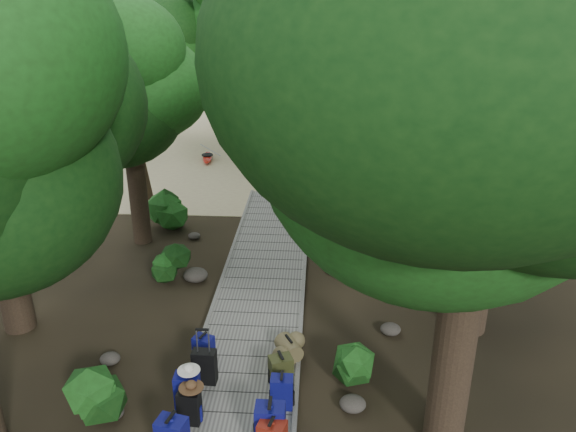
# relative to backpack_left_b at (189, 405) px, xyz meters

# --- Properties ---
(ground) EXTENTS (120.00, 120.00, 0.00)m
(ground) POSITION_rel_backpack_left_b_xyz_m (0.69, 3.73, -0.44)
(ground) COLOR #312718
(ground) RESTS_ON ground
(sand_beach) EXTENTS (40.00, 22.00, 0.02)m
(sand_beach) POSITION_rel_backpack_left_b_xyz_m (0.69, 19.73, -0.43)
(sand_beach) COLOR #CBBE89
(sand_beach) RESTS_ON ground
(boardwalk) EXTENTS (2.00, 12.00, 0.12)m
(boardwalk) POSITION_rel_backpack_left_b_xyz_m (0.69, 4.73, -0.38)
(boardwalk) COLOR gray
(boardwalk) RESTS_ON ground
(backpack_left_b) EXTENTS (0.37, 0.27, 0.64)m
(backpack_left_b) POSITION_rel_backpack_left_b_xyz_m (0.00, 0.00, 0.00)
(backpack_left_b) COLOR black
(backpack_left_b) RESTS_ON boardwalk
(backpack_left_c) EXTENTS (0.40, 0.29, 0.73)m
(backpack_left_c) POSITION_rel_backpack_left_b_xyz_m (-0.09, 0.30, 0.05)
(backpack_left_c) COLOR navy
(backpack_left_c) RESTS_ON boardwalk
(backpack_left_d) EXTENTS (0.42, 0.36, 0.54)m
(backpack_left_d) POSITION_rel_backpack_left_b_xyz_m (-0.09, 1.59, -0.05)
(backpack_left_d) COLOR navy
(backpack_left_d) RESTS_ON boardwalk
(backpack_right_b) EXTENTS (0.45, 0.31, 0.80)m
(backpack_right_b) POSITION_rel_backpack_left_b_xyz_m (1.31, -0.42, 0.08)
(backpack_right_b) COLOR navy
(backpack_right_b) RESTS_ON boardwalk
(backpack_right_c) EXTENTS (0.37, 0.26, 0.62)m
(backpack_right_c) POSITION_rel_backpack_left_b_xyz_m (1.43, 0.43, -0.01)
(backpack_right_c) COLOR navy
(backpack_right_c) RESTS_ON boardwalk
(backpack_right_d) EXTENTS (0.46, 0.40, 0.59)m
(backpack_right_d) POSITION_rel_backpack_left_b_xyz_m (1.37, 1.01, -0.02)
(backpack_right_d) COLOR #373617
(backpack_right_d) RESTS_ON boardwalk
(duffel_right_khaki) EXTENTS (0.57, 0.65, 0.36)m
(duffel_right_khaki) POSITION_rel_backpack_left_b_xyz_m (1.46, 1.77, -0.14)
(duffel_right_khaki) COLOR brown
(duffel_right_khaki) RESTS_ON boardwalk
(suitcase_on_boardwalk) EXTENTS (0.42, 0.24, 0.63)m
(suitcase_on_boardwalk) POSITION_rel_backpack_left_b_xyz_m (0.05, 0.97, -0.00)
(suitcase_on_boardwalk) COLOR black
(suitcase_on_boardwalk) RESTS_ON boardwalk
(lone_suitcase_on_sand) EXTENTS (0.47, 0.33, 0.67)m
(lone_suitcase_on_sand) POSITION_rel_backpack_left_b_xyz_m (1.03, 11.43, -0.08)
(lone_suitcase_on_sand) COLOR black
(lone_suitcase_on_sand) RESTS_ON sand_beach
(hat_brown) EXTENTS (0.39, 0.39, 0.12)m
(hat_brown) POSITION_rel_backpack_left_b_xyz_m (0.05, 0.03, 0.38)
(hat_brown) COLOR #51351E
(hat_brown) RESTS_ON backpack_left_b
(hat_white) EXTENTS (0.37, 0.37, 0.12)m
(hat_white) POSITION_rel_backpack_left_b_xyz_m (-0.05, 0.32, 0.48)
(hat_white) COLOR silver
(hat_white) RESTS_ON backpack_left_c
(kayak) EXTENTS (1.23, 3.33, 0.33)m
(kayak) POSITION_rel_backpack_left_b_xyz_m (-2.51, 14.49, -0.26)
(kayak) COLOR #AD180E
(kayak) RESTS_ON sand_beach
(sun_lounger) EXTENTS (0.80, 2.13, 0.67)m
(sun_lounger) POSITION_rel_backpack_left_b_xyz_m (4.20, 12.95, -0.08)
(sun_lounger) COLOR silver
(sun_lounger) RESTS_ON sand_beach
(tree_right_a) EXTENTS (5.17, 5.17, 8.61)m
(tree_right_a) POSITION_rel_backpack_left_b_xyz_m (3.96, -0.01, 3.87)
(tree_right_a) COLOR black
(tree_right_a) RESTS_ON ground
(tree_right_b) EXTENTS (5.33, 5.33, 9.52)m
(tree_right_b) POSITION_rel_backpack_left_b_xyz_m (5.08, 3.08, 4.32)
(tree_right_b) COLOR black
(tree_right_b) RESTS_ON ground
(tree_right_c) EXTENTS (4.89, 4.89, 8.46)m
(tree_right_c) POSITION_rel_backpack_left_b_xyz_m (4.47, 5.55, 3.79)
(tree_right_c) COLOR black
(tree_right_c) RESTS_ON ground
(tree_right_d) EXTENTS (5.89, 5.89, 10.79)m
(tree_right_d) POSITION_rel_backpack_left_b_xyz_m (6.05, 7.18, 4.96)
(tree_right_d) COLOR black
(tree_right_d) RESTS_ON ground
(tree_right_e) EXTENTS (4.65, 4.65, 8.38)m
(tree_right_e) POSITION_rel_backpack_left_b_xyz_m (4.51, 10.97, 3.75)
(tree_right_e) COLOR black
(tree_right_e) RESTS_ON ground
(tree_right_f) EXTENTS (5.02, 5.02, 8.96)m
(tree_right_f) POSITION_rel_backpack_left_b_xyz_m (6.81, 12.68, 4.04)
(tree_right_f) COLOR black
(tree_right_f) RESTS_ON ground
(tree_left_c) EXTENTS (4.01, 4.01, 6.97)m
(tree_left_c) POSITION_rel_backpack_left_b_xyz_m (-2.84, 6.86, 3.05)
(tree_left_c) COLOR black
(tree_left_c) RESTS_ON ground
(tree_back_a) EXTENTS (5.56, 5.56, 9.62)m
(tree_back_a) POSITION_rel_backpack_left_b_xyz_m (-0.55, 18.47, 4.37)
(tree_back_a) COLOR black
(tree_back_a) RESTS_ON ground
(tree_back_b) EXTENTS (6.32, 6.32, 11.29)m
(tree_back_b) POSITION_rel_backpack_left_b_xyz_m (2.18, 19.07, 5.21)
(tree_back_b) COLOR black
(tree_back_b) RESTS_ON ground
(tree_back_c) EXTENTS (5.54, 5.54, 9.98)m
(tree_back_c) POSITION_rel_backpack_left_b_xyz_m (5.92, 19.03, 4.55)
(tree_back_c) COLOR black
(tree_back_c) RESTS_ON ground
(tree_back_d) EXTENTS (4.23, 4.23, 7.05)m
(tree_back_d) POSITION_rel_backpack_left_b_xyz_m (-5.07, 18.45, 3.09)
(tree_back_d) COLOR black
(tree_back_d) RESTS_ON ground
(palm_right_a) EXTENTS (4.60, 4.60, 7.84)m
(palm_right_a) POSITION_rel_backpack_left_b_xyz_m (3.67, 10.38, 3.48)
(palm_right_a) COLOR #113F13
(palm_right_a) RESTS_ON ground
(palm_right_b) EXTENTS (4.33, 4.33, 8.37)m
(palm_right_b) POSITION_rel_backpack_left_b_xyz_m (5.97, 14.50, 3.75)
(palm_right_b) COLOR #113F13
(palm_right_b) RESTS_ON ground
(palm_right_c) EXTENTS (4.23, 4.23, 6.73)m
(palm_right_c) POSITION_rel_backpack_left_b_xyz_m (2.74, 16.07, 2.93)
(palm_right_c) COLOR #113F13
(palm_right_c) RESTS_ON ground
(palm_left_a) EXTENTS (4.37, 4.37, 6.95)m
(palm_left_a) POSITION_rel_backpack_left_b_xyz_m (-3.88, 10.06, 3.04)
(palm_left_a) COLOR #113F13
(palm_left_a) RESTS_ON ground
(rock_left_a) EXTENTS (0.41, 0.37, 0.23)m
(rock_left_a) POSITION_rel_backpack_left_b_xyz_m (-1.33, 0.13, -0.32)
(rock_left_a) COLOR #4C473F
(rock_left_a) RESTS_ON ground
(rock_left_b) EXTENTS (0.38, 0.34, 0.21)m
(rock_left_b) POSITION_rel_backpack_left_b_xyz_m (-1.85, 1.52, -0.33)
(rock_left_b) COLOR #4C473F
(rock_left_b) RESTS_ON ground
(rock_left_c) EXTENTS (0.59, 0.53, 0.32)m
(rock_left_c) POSITION_rel_backpack_left_b_xyz_m (-0.92, 4.73, -0.28)
(rock_left_c) COLOR #4C473F
(rock_left_c) RESTS_ON ground
(rock_left_d) EXTENTS (0.34, 0.31, 0.19)m
(rock_left_d) POSITION_rel_backpack_left_b_xyz_m (-1.46, 7.08, -0.34)
(rock_left_d) COLOR #4C473F
(rock_left_d) RESTS_ON ground
(rock_right_a) EXTENTS (0.44, 0.40, 0.24)m
(rock_right_a) POSITION_rel_backpack_left_b_xyz_m (2.59, 0.54, -0.32)
(rock_right_a) COLOR #4C473F
(rock_right_a) RESTS_ON ground
(rock_right_b) EXTENTS (0.41, 0.37, 0.23)m
(rock_right_b) POSITION_rel_backpack_left_b_xyz_m (3.46, 2.78, -0.32)
(rock_right_b) COLOR #4C473F
(rock_right_b) RESTS_ON ground
(rock_right_c) EXTENTS (0.28, 0.25, 0.15)m
(rock_right_c) POSITION_rel_backpack_left_b_xyz_m (2.27, 5.32, -0.36)
(rock_right_c) COLOR #4C473F
(rock_right_c) RESTS_ON ground
(rock_right_d) EXTENTS (0.58, 0.52, 0.32)m
(rock_right_d) POSITION_rel_backpack_left_b_xyz_m (3.50, 7.93, -0.28)
(rock_right_d) COLOR #4C473F
(rock_right_d) RESTS_ON ground
(shrub_left_a) EXTENTS (1.10, 1.10, 0.99)m
(shrub_left_a) POSITION_rel_backpack_left_b_xyz_m (-1.49, 0.24, 0.06)
(shrub_left_a) COLOR #1A4615
(shrub_left_a) RESTS_ON ground
(shrub_left_b) EXTENTS (0.93, 0.93, 0.83)m
(shrub_left_b) POSITION_rel_backpack_left_b_xyz_m (-1.49, 4.75, -0.02)
(shrub_left_b) COLOR #1A4615
(shrub_left_b) RESTS_ON ground
(shrub_left_c) EXTENTS (1.26, 1.26, 1.14)m
(shrub_left_c) POSITION_rel_backpack_left_b_xyz_m (-2.30, 7.83, 0.13)
(shrub_left_c) COLOR #1A4615
(shrub_left_c) RESTS_ON ground
(shrub_right_a) EXTENTS (0.92, 0.92, 0.83)m
(shrub_right_a) POSITION_rel_backpack_left_b_xyz_m (2.78, 1.14, -0.03)
(shrub_right_a) COLOR #1A4615
(shrub_right_a) RESTS_ON ground
(shrub_right_b) EXTENTS (1.22, 1.22, 1.10)m
(shrub_right_b) POSITION_rel_backpack_left_b_xyz_m (3.63, 6.09, 0.11)
(shrub_right_b) COLOR #1A4615
(shrub_right_b) RESTS_ON ground
(shrub_right_c) EXTENTS (0.92, 0.92, 0.82)m
(shrub_right_c) POSITION_rel_backpack_left_b_xyz_m (2.59, 9.20, -0.03)
(shrub_right_c) COLOR #1A4615
(shrub_right_c) RESTS_ON ground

